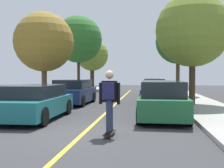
# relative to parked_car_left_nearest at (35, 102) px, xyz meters

# --- Properties ---
(ground) EXTENTS (80.00, 80.00, 0.00)m
(ground) POSITION_rel_parked_car_left_nearest_xyz_m (2.39, -2.11, -0.65)
(ground) COLOR #353538
(center_line) EXTENTS (0.12, 39.20, 0.01)m
(center_line) POSITION_rel_parked_car_left_nearest_xyz_m (2.39, 1.89, -0.64)
(center_line) COLOR gold
(center_line) RESTS_ON ground
(parked_car_left_nearest) EXTENTS (1.95, 4.32, 1.29)m
(parked_car_left_nearest) POSITION_rel_parked_car_left_nearest_xyz_m (0.00, 0.00, 0.00)
(parked_car_left_nearest) COLOR #196066
(parked_car_left_nearest) RESTS_ON ground
(parked_car_left_near) EXTENTS (2.01, 4.19, 1.40)m
(parked_car_left_near) POSITION_rel_parked_car_left_nearest_xyz_m (0.00, 5.57, 0.04)
(parked_car_left_near) COLOR navy
(parked_car_left_near) RESTS_ON ground
(parked_car_right_nearest) EXTENTS (1.90, 4.53, 1.43)m
(parked_car_right_nearest) POSITION_rel_parked_car_left_nearest_xyz_m (4.77, 0.76, 0.06)
(parked_car_right_nearest) COLOR #1E5B33
(parked_car_right_nearest) RESTS_ON ground
(parked_car_right_near) EXTENTS (2.01, 4.21, 1.35)m
(parked_car_right_near) POSITION_rel_parked_car_left_nearest_xyz_m (4.78, 6.74, 0.03)
(parked_car_right_near) COLOR navy
(parked_car_right_near) RESTS_ON ground
(parked_car_right_far) EXTENTS (1.93, 4.26, 1.37)m
(parked_car_right_far) POSITION_rel_parked_car_left_nearest_xyz_m (4.78, 12.50, 0.03)
(parked_car_right_far) COLOR #196066
(parked_car_right_far) RESTS_ON ground
(parked_car_right_farthest) EXTENTS (1.89, 4.07, 1.33)m
(parked_car_right_farthest) POSITION_rel_parked_car_left_nearest_xyz_m (4.78, 19.31, 0.01)
(parked_car_right_farthest) COLOR white
(parked_car_right_farthest) RESTS_ON ground
(street_tree_left_nearest) EXTENTS (3.44, 3.44, 5.17)m
(street_tree_left_nearest) POSITION_rel_parked_car_left_nearest_xyz_m (-1.74, 5.63, 2.93)
(street_tree_left_nearest) COLOR brown
(street_tree_left_nearest) RESTS_ON sidewalk_left
(street_tree_left_near) EXTENTS (4.12, 4.12, 6.72)m
(street_tree_left_near) POSITION_rel_parked_car_left_nearest_xyz_m (-1.74, 13.96, 4.14)
(street_tree_left_near) COLOR #3D2D1E
(street_tree_left_near) RESTS_ON sidewalk_left
(street_tree_left_far) EXTENTS (3.51, 3.51, 5.52)m
(street_tree_left_far) POSITION_rel_parked_car_left_nearest_xyz_m (-1.74, 20.12, 3.23)
(street_tree_left_far) COLOR #3D2D1E
(street_tree_left_far) RESTS_ON sidewalk_left
(street_tree_right_nearest) EXTENTS (3.81, 3.81, 5.76)m
(street_tree_right_nearest) POSITION_rel_parked_car_left_nearest_xyz_m (6.52, 4.93, 3.33)
(street_tree_right_nearest) COLOR #3D2D1E
(street_tree_right_nearest) RESTS_ON sidewalk_right
(street_tree_right_near) EXTENTS (3.37, 3.37, 5.75)m
(street_tree_right_near) POSITION_rel_parked_car_left_nearest_xyz_m (6.52, 11.68, 3.54)
(street_tree_right_near) COLOR #4C3823
(street_tree_right_near) RESTS_ON sidewalk_right
(fire_hydrant) EXTENTS (0.20, 0.20, 0.70)m
(fire_hydrant) POSITION_rel_parked_car_left_nearest_xyz_m (-1.50, 0.61, -0.16)
(fire_hydrant) COLOR #B2140F
(fire_hydrant) RESTS_ON sidewalk_left
(skateboard) EXTENTS (0.25, 0.85, 0.10)m
(skateboard) POSITION_rel_parked_car_left_nearest_xyz_m (3.17, -2.58, -0.56)
(skateboard) COLOR black
(skateboard) RESTS_ON ground
(skateboarder) EXTENTS (0.58, 0.70, 1.68)m
(skateboarder) POSITION_rel_parked_car_left_nearest_xyz_m (3.17, -2.62, 0.41)
(skateboarder) COLOR black
(skateboarder) RESTS_ON skateboard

